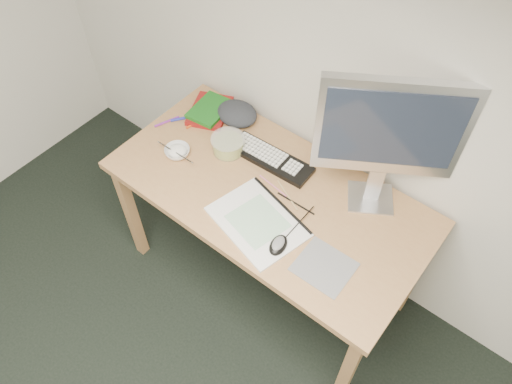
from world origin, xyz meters
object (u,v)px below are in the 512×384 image
Objects in this scene: keyboard at (271,159)px; monitor at (390,132)px; sketchpad at (258,222)px; rice_bowl at (177,152)px; desk at (268,203)px.

keyboard is 0.61m from monitor.
rice_bowl is at bearing -173.95° from sketchpad.
monitor is at bearing 33.18° from desk.
keyboard reaches higher than sketchpad.
keyboard is (-0.10, 0.15, 0.09)m from desk.
monitor is at bearing 21.75° from rice_bowl.
desk is 2.21× the size of monitor.
monitor reaches higher than sketchpad.
monitor reaches higher than desk.
sketchpad reaches higher than desk.
sketchpad is at bearing -7.58° from rice_bowl.
desk is at bearing -178.75° from monitor.
sketchpad is 0.63m from monitor.
desk is at bearing 125.95° from sketchpad.
desk is 0.47m from rice_bowl.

